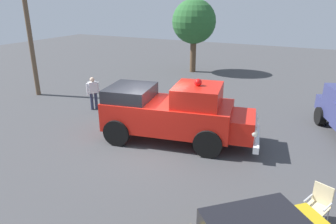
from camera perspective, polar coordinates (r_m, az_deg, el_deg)
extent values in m
plane|color=#424244|center=(12.10, -3.86, -5.96)|extent=(60.00, 60.00, 0.00)
cylinder|color=black|center=(12.85, 8.76, -2.00)|extent=(0.51, 1.08, 1.04)
cylinder|color=black|center=(11.03, 7.39, -5.79)|extent=(0.51, 1.08, 1.04)
cylinder|color=black|center=(13.66, -5.93, -0.50)|extent=(0.51, 1.08, 1.04)
cylinder|color=black|center=(11.97, -9.43, -3.76)|extent=(0.51, 1.08, 1.04)
cube|color=red|center=(12.05, 0.00, -0.57)|extent=(2.97, 5.20, 1.10)
cube|color=red|center=(11.71, 13.56, -2.49)|extent=(1.90, 1.21, 0.84)
cube|color=red|center=(11.52, 5.52, 3.07)|extent=(2.18, 2.02, 0.76)
cube|color=#232328|center=(12.30, -6.98, 3.40)|extent=(2.24, 2.03, 0.60)
cube|color=silver|center=(11.71, 15.76, -2.70)|extent=(1.44, 0.38, 0.64)
cube|color=silver|center=(11.87, 16.05, -4.62)|extent=(2.24, 0.61, 0.24)
sphere|color=white|center=(12.40, 15.85, -1.00)|extent=(0.30, 0.30, 0.26)
sphere|color=white|center=(10.96, 15.73, -3.85)|extent=(0.30, 0.30, 0.26)
sphere|color=red|center=(11.38, 5.61, 5.48)|extent=(0.33, 0.33, 0.28)
cylinder|color=black|center=(15.38, 26.39, -0.67)|extent=(0.85, 0.54, 0.80)
cylinder|color=#B7BABF|center=(14.46, -8.72, -0.71)|extent=(0.03, 0.03, 0.44)
cylinder|color=#B7BABF|center=(14.12, -9.68, -1.29)|extent=(0.03, 0.03, 0.44)
cylinder|color=#B7BABF|center=(14.70, -10.17, -0.45)|extent=(0.03, 0.03, 0.44)
cylinder|color=#B7BABF|center=(14.36, -11.14, -1.02)|extent=(0.03, 0.03, 0.44)
cube|color=beige|center=(14.33, -9.98, 0.01)|extent=(0.50, 0.50, 0.04)
cube|color=beige|center=(14.36, -10.85, 1.22)|extent=(0.48, 0.06, 0.56)
cube|color=#B7BABF|center=(14.46, -9.50, 0.93)|extent=(0.05, 0.44, 0.03)
cube|color=#B7BABF|center=(14.09, -10.56, 0.34)|extent=(0.05, 0.44, 0.03)
cylinder|color=#B7BABF|center=(8.70, 26.34, -18.16)|extent=(0.04, 0.04, 0.44)
cylinder|color=#B7BABF|center=(8.82, 23.64, -17.13)|extent=(0.04, 0.04, 0.44)
cylinder|color=#B7BABF|center=(9.05, 27.51, -16.79)|extent=(0.04, 0.04, 0.44)
cylinder|color=#B7BABF|center=(9.16, 24.91, -15.83)|extent=(0.04, 0.04, 0.44)
cube|color=beige|center=(8.80, 25.84, -15.73)|extent=(0.63, 0.63, 0.04)
cube|color=beige|center=(8.84, 26.78, -13.50)|extent=(0.22, 0.46, 0.56)
cube|color=#B7BABF|center=(8.64, 27.49, -15.38)|extent=(0.42, 0.20, 0.03)
cube|color=#B7BABF|center=(8.77, 24.55, -14.30)|extent=(0.42, 0.20, 0.03)
cylinder|color=#383842|center=(14.34, -8.81, -0.87)|extent=(0.13, 0.13, 0.45)
cylinder|color=#383842|center=(14.19, -9.24, -1.14)|extent=(0.13, 0.13, 0.45)
cube|color=#383842|center=(14.33, -9.41, 0.28)|extent=(0.17, 0.45, 0.13)
cube|color=#383842|center=(14.17, -9.85, 0.03)|extent=(0.17, 0.45, 0.13)
cube|color=gold|center=(14.26, -10.37, 1.40)|extent=(0.41, 0.24, 0.54)
sphere|color=tan|center=(14.14, -10.40, 2.81)|extent=(0.23, 0.23, 0.22)
cylinder|color=#2D334C|center=(16.12, -13.94, 1.95)|extent=(0.21, 0.21, 0.88)
cylinder|color=#2D334C|center=(16.16, -13.19, 2.07)|extent=(0.21, 0.21, 0.88)
cube|color=silver|center=(15.94, -13.78, 4.47)|extent=(0.49, 0.46, 0.56)
cylinder|color=silver|center=(15.90, -14.70, 4.12)|extent=(0.14, 0.14, 0.60)
cylinder|color=silver|center=(16.01, -12.82, 4.40)|extent=(0.14, 0.14, 0.60)
sphere|color=beige|center=(15.84, -13.90, 5.86)|extent=(0.32, 0.32, 0.23)
cylinder|color=brown|center=(24.06, 4.66, 10.56)|extent=(0.45, 0.45, 2.64)
sphere|color=#2A622E|center=(23.77, 4.84, 16.40)|extent=(3.25, 3.25, 3.25)
cylinder|color=brown|center=(19.16, -24.37, 13.61)|extent=(0.26, 0.26, 7.39)
cube|color=orange|center=(15.42, -8.80, -0.17)|extent=(0.40, 0.40, 0.04)
cone|color=orange|center=(15.32, -8.87, 0.94)|extent=(0.32, 0.32, 0.60)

